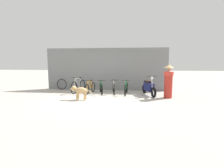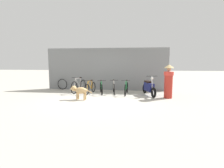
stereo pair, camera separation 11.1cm
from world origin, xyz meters
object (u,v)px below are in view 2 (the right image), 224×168
(stray_dog, at_px, (79,90))
(person_in_robes, at_px, (169,81))
(bicycle_0, at_px, (79,86))
(bicycle_1, at_px, (90,88))
(bicycle_2, at_px, (101,88))
(motorcycle, at_px, (149,88))
(spare_tire_left, at_px, (62,84))
(bicycle_3, at_px, (114,88))
(bicycle_4, at_px, (126,88))

(stray_dog, bearing_deg, person_in_robes, -161.00)
(bicycle_0, bearing_deg, bicycle_1, 83.32)
(bicycle_2, distance_m, stray_dog, 1.93)
(bicycle_0, distance_m, stray_dog, 2.08)
(bicycle_0, relative_size, motorcycle, 0.95)
(motorcycle, xyz_separation_m, spare_tire_left, (-5.49, 1.39, -0.08))
(bicycle_1, height_order, bicycle_2, bicycle_1)
(bicycle_0, xyz_separation_m, spare_tire_left, (-1.43, 0.96, -0.03))
(spare_tire_left, bearing_deg, person_in_robes, -17.11)
(bicycle_3, bearing_deg, spare_tire_left, -115.20)
(bicycle_2, xyz_separation_m, bicycle_3, (0.71, 0.13, 0.02))
(bicycle_2, distance_m, bicycle_3, 0.72)
(bicycle_0, bearing_deg, person_in_robes, 88.73)
(person_in_robes, distance_m, spare_tire_left, 6.71)
(bicycle_2, xyz_separation_m, stray_dog, (-0.72, -1.78, 0.13))
(bicycle_2, distance_m, motorcycle, 2.68)
(bicycle_2, bearing_deg, motorcycle, 69.49)
(stray_dog, distance_m, spare_tire_left, 3.60)
(motorcycle, height_order, spare_tire_left, motorcycle)
(bicycle_1, xyz_separation_m, motorcycle, (3.29, -0.20, 0.10))
(bicycle_4, relative_size, stray_dog, 1.56)
(bicycle_0, bearing_deg, spare_tire_left, -113.44)
(motorcycle, height_order, person_in_robes, person_in_robes)
(person_in_robes, bearing_deg, bicycle_3, -0.79)
(bicycle_3, xyz_separation_m, bicycle_4, (0.73, -0.23, 0.00))
(person_in_robes, relative_size, spare_tire_left, 2.40)
(bicycle_4, distance_m, person_in_robes, 2.32)
(bicycle_4, bearing_deg, stray_dog, -49.17)
(bicycle_1, relative_size, stray_dog, 1.45)
(bicycle_1, xyz_separation_m, spare_tire_left, (-2.20, 1.19, 0.02))
(bicycle_3, bearing_deg, motorcycle, 69.33)
(bicycle_1, xyz_separation_m, stray_dog, (-0.09, -1.73, 0.12))
(bicycle_1, relative_size, person_in_robes, 0.96)
(bicycle_3, xyz_separation_m, motorcycle, (1.96, -0.39, 0.09))
(bicycle_1, bearing_deg, stray_dog, 4.10)
(bicycle_1, xyz_separation_m, bicycle_2, (0.63, 0.06, -0.00))
(bicycle_3, bearing_deg, bicycle_2, -88.77)
(stray_dog, bearing_deg, bicycle_0, -64.49)
(bicycle_0, distance_m, bicycle_1, 0.81)
(spare_tire_left, bearing_deg, motorcycle, -14.23)
(bicycle_4, height_order, motorcycle, motorcycle)
(stray_dog, bearing_deg, spare_tire_left, -47.64)
(person_in_robes, bearing_deg, bicycle_2, 4.71)
(bicycle_0, bearing_deg, bicycle_3, 99.01)
(stray_dog, relative_size, spare_tire_left, 1.59)
(bicycle_0, distance_m, bicycle_4, 2.85)
(bicycle_4, bearing_deg, bicycle_0, -92.76)
(person_in_robes, bearing_deg, bicycle_4, -1.12)
(bicycle_0, bearing_deg, motorcycle, 94.12)
(bicycle_0, bearing_deg, stray_dog, 29.26)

